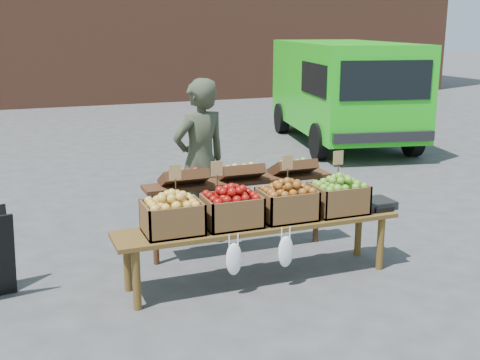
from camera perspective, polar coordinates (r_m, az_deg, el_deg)
name	(u,v)px	position (r m, az deg, el deg)	size (l,w,h in m)	color
ground	(333,251)	(6.53, 8.84, -6.63)	(80.00, 80.00, 0.00)	#444446
delivery_van	(342,94)	(12.29, 9.67, 8.08)	(2.06, 4.49, 2.01)	#1DC219
vendor	(200,162)	(6.52, -3.79, 1.75)	(0.66, 0.43, 1.80)	#363B2B
back_table	(240,205)	(6.24, -0.02, -2.39)	(2.10, 0.44, 1.04)	#3F2313
display_bench	(259,251)	(5.66, 1.84, -6.73)	(2.70, 0.56, 0.57)	#563D19
crate_golden_apples	(172,218)	(5.26, -6.43, -3.56)	(0.50, 0.40, 0.28)	gold
crate_russet_pears	(232,211)	(5.42, -0.80, -2.93)	(0.50, 0.40, 0.28)	maroon
crate_red_apples	(287,204)	(5.63, 4.46, -2.31)	(0.50, 0.40, 0.28)	brown
crate_green_apples	(338,198)	(5.88, 9.30, -1.73)	(0.50, 0.40, 0.28)	#3C8118
weighing_scale	(375,204)	(6.13, 12.70, -2.21)	(0.34, 0.30, 0.08)	black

